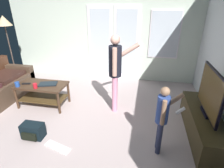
{
  "coord_description": "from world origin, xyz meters",
  "views": [
    {
      "loc": [
        1.26,
        -2.35,
        2.07
      ],
      "look_at": [
        0.72,
        0.45,
        0.76
      ],
      "focal_mm": 28.67,
      "sensor_mm": 36.0,
      "label": 1
    }
  ],
  "objects_px": {
    "floor_lamp": "(4,24)",
    "laptop_closed": "(48,84)",
    "loose_keyboard": "(57,147)",
    "person_child": "(163,115)",
    "cup_near_edge": "(35,86)",
    "tv_stand": "(202,124)",
    "flat_screen_tv": "(210,93)",
    "backpack": "(33,131)",
    "coffee_table": "(42,90)",
    "person_adult": "(116,67)",
    "cup_by_laptop": "(17,84)",
    "tv_remote_black": "(26,84)"
  },
  "relations": [
    {
      "from": "backpack",
      "to": "laptop_closed",
      "type": "height_order",
      "value": "laptop_closed"
    },
    {
      "from": "flat_screen_tv",
      "to": "loose_keyboard",
      "type": "distance_m",
      "value": 2.51
    },
    {
      "from": "person_adult",
      "to": "floor_lamp",
      "type": "relative_size",
      "value": 0.87
    },
    {
      "from": "person_child",
      "to": "backpack",
      "type": "distance_m",
      "value": 2.1
    },
    {
      "from": "laptop_closed",
      "to": "coffee_table",
      "type": "bearing_deg",
      "value": 171.7
    },
    {
      "from": "tv_stand",
      "to": "person_child",
      "type": "bearing_deg",
      "value": -145.26
    },
    {
      "from": "loose_keyboard",
      "to": "person_adult",
      "type": "bearing_deg",
      "value": 61.67
    },
    {
      "from": "flat_screen_tv",
      "to": "backpack",
      "type": "xyz_separation_m",
      "value": [
        -2.76,
        -0.61,
        -0.68
      ]
    },
    {
      "from": "floor_lamp",
      "to": "laptop_closed",
      "type": "bearing_deg",
      "value": -32.81
    },
    {
      "from": "loose_keyboard",
      "to": "tv_remote_black",
      "type": "distance_m",
      "value": 1.68
    },
    {
      "from": "backpack",
      "to": "loose_keyboard",
      "type": "xyz_separation_m",
      "value": [
        0.5,
        -0.15,
        -0.12
      ]
    },
    {
      "from": "floor_lamp",
      "to": "loose_keyboard",
      "type": "height_order",
      "value": "floor_lamp"
    },
    {
      "from": "flat_screen_tv",
      "to": "cup_near_edge",
      "type": "xyz_separation_m",
      "value": [
        -3.14,
        0.19,
        -0.25
      ]
    },
    {
      "from": "loose_keyboard",
      "to": "laptop_closed",
      "type": "xyz_separation_m",
      "value": [
        -0.72,
        1.16,
        0.5
      ]
    },
    {
      "from": "coffee_table",
      "to": "cup_by_laptop",
      "type": "distance_m",
      "value": 0.49
    },
    {
      "from": "loose_keyboard",
      "to": "flat_screen_tv",
      "type": "bearing_deg",
      "value": 18.47
    },
    {
      "from": "cup_by_laptop",
      "to": "laptop_closed",
      "type": "bearing_deg",
      "value": 21.01
    },
    {
      "from": "loose_keyboard",
      "to": "person_child",
      "type": "bearing_deg",
      "value": 9.24
    },
    {
      "from": "flat_screen_tv",
      "to": "backpack",
      "type": "height_order",
      "value": "flat_screen_tv"
    },
    {
      "from": "tv_stand",
      "to": "cup_near_edge",
      "type": "bearing_deg",
      "value": 176.51
    },
    {
      "from": "cup_near_edge",
      "to": "tv_stand",
      "type": "bearing_deg",
      "value": -3.49
    },
    {
      "from": "coffee_table",
      "to": "tv_remote_black",
      "type": "relative_size",
      "value": 6.0
    },
    {
      "from": "flat_screen_tv",
      "to": "laptop_closed",
      "type": "bearing_deg",
      "value": 172.34
    },
    {
      "from": "person_child",
      "to": "cup_by_laptop",
      "type": "bearing_deg",
      "value": 166.23
    },
    {
      "from": "flat_screen_tv",
      "to": "person_child",
      "type": "relative_size",
      "value": 0.92
    },
    {
      "from": "backpack",
      "to": "cup_near_edge",
      "type": "xyz_separation_m",
      "value": [
        -0.38,
        0.8,
        0.42
      ]
    },
    {
      "from": "cup_by_laptop",
      "to": "tv_remote_black",
      "type": "xyz_separation_m",
      "value": [
        0.1,
        0.14,
        -0.04
      ]
    },
    {
      "from": "person_adult",
      "to": "tv_remote_black",
      "type": "bearing_deg",
      "value": -173.84
    },
    {
      "from": "tv_stand",
      "to": "laptop_closed",
      "type": "xyz_separation_m",
      "value": [
        -2.98,
        0.4,
        0.3
      ]
    },
    {
      "from": "floor_lamp",
      "to": "person_adult",
      "type": "bearing_deg",
      "value": -16.75
    },
    {
      "from": "coffee_table",
      "to": "person_adult",
      "type": "xyz_separation_m",
      "value": [
        1.56,
        0.15,
        0.56
      ]
    },
    {
      "from": "coffee_table",
      "to": "cup_by_laptop",
      "type": "height_order",
      "value": "cup_by_laptop"
    },
    {
      "from": "coffee_table",
      "to": "person_adult",
      "type": "height_order",
      "value": "person_adult"
    },
    {
      "from": "person_adult",
      "to": "cup_near_edge",
      "type": "xyz_separation_m",
      "value": [
        -1.57,
        -0.34,
        -0.38
      ]
    },
    {
      "from": "floor_lamp",
      "to": "cup_near_edge",
      "type": "distance_m",
      "value": 2.17
    },
    {
      "from": "person_adult",
      "to": "cup_by_laptop",
      "type": "height_order",
      "value": "person_adult"
    },
    {
      "from": "tv_stand",
      "to": "person_adult",
      "type": "relative_size",
      "value": 1.02
    },
    {
      "from": "backpack",
      "to": "tv_remote_black",
      "type": "xyz_separation_m",
      "value": [
        -0.69,
        0.94,
        0.38
      ]
    },
    {
      "from": "cup_near_edge",
      "to": "cup_by_laptop",
      "type": "xyz_separation_m",
      "value": [
        -0.4,
        -0.0,
        -0.0
      ]
    },
    {
      "from": "coffee_table",
      "to": "loose_keyboard",
      "type": "bearing_deg",
      "value": -52.66
    },
    {
      "from": "person_adult",
      "to": "loose_keyboard",
      "type": "xyz_separation_m",
      "value": [
        -0.69,
        -1.29,
        -0.92
      ]
    },
    {
      "from": "person_adult",
      "to": "loose_keyboard",
      "type": "bearing_deg",
      "value": -118.33
    },
    {
      "from": "person_child",
      "to": "backpack",
      "type": "height_order",
      "value": "person_child"
    },
    {
      "from": "cup_by_laptop",
      "to": "loose_keyboard",
      "type": "bearing_deg",
      "value": -36.33
    },
    {
      "from": "backpack",
      "to": "loose_keyboard",
      "type": "distance_m",
      "value": 0.53
    },
    {
      "from": "tv_stand",
      "to": "cup_by_laptop",
      "type": "bearing_deg",
      "value": 176.93
    },
    {
      "from": "person_child",
      "to": "cup_near_edge",
      "type": "distance_m",
      "value": 2.52
    },
    {
      "from": "tv_stand",
      "to": "loose_keyboard",
      "type": "distance_m",
      "value": 2.39
    },
    {
      "from": "person_adult",
      "to": "person_child",
      "type": "xyz_separation_m",
      "value": [
        0.85,
        -1.04,
        -0.28
      ]
    },
    {
      "from": "floor_lamp",
      "to": "coffee_table",
      "type": "bearing_deg",
      "value": -35.86
    }
  ]
}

